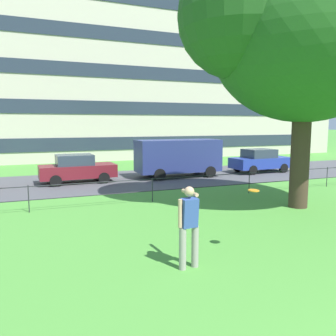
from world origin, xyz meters
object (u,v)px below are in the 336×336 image
(frisbee, at_px, (254,190))
(car_maroon_right, at_px, (77,169))
(panel_van_far_right, at_px, (178,156))
(tree_large_lawn, at_px, (294,33))
(car_blue_left, at_px, (260,161))
(person_thrower, at_px, (189,224))
(apartment_building_background, at_px, (145,80))

(frisbee, xyz_separation_m, car_maroon_right, (-2.79, 12.10, -0.81))
(car_maroon_right, bearing_deg, panel_van_far_right, -0.56)
(tree_large_lawn, bearing_deg, car_blue_left, 59.14)
(frisbee, relative_size, car_maroon_right, 0.09)
(tree_large_lawn, bearing_deg, car_maroon_right, 127.33)
(person_thrower, bearing_deg, frisbee, 6.37)
(frisbee, xyz_separation_m, panel_van_far_right, (3.16, 12.04, -0.31))
(car_maroon_right, bearing_deg, person_thrower, -85.48)
(tree_large_lawn, bearing_deg, frisbee, -139.37)
(person_thrower, xyz_separation_m, panel_van_far_right, (4.98, 12.24, 0.27))
(car_maroon_right, xyz_separation_m, car_blue_left, (11.77, -0.25, 0.00))
(person_thrower, relative_size, car_blue_left, 0.45)
(panel_van_far_right, xyz_separation_m, apartment_building_background, (3.19, 16.63, 6.50))
(panel_van_far_right, relative_size, car_blue_left, 1.24)
(car_maroon_right, bearing_deg, car_blue_left, -1.22)
(frisbee, bearing_deg, panel_van_far_right, 75.29)
(tree_large_lawn, xyz_separation_m, frisbee, (-3.89, -3.34, -4.80))
(tree_large_lawn, relative_size, apartment_building_background, 0.23)
(car_maroon_right, bearing_deg, frisbee, -76.99)
(car_blue_left, height_order, apartment_building_background, apartment_building_background)
(car_blue_left, relative_size, apartment_building_background, 0.10)
(tree_large_lawn, bearing_deg, panel_van_far_right, 94.78)
(car_maroon_right, relative_size, car_blue_left, 1.00)
(panel_van_far_right, bearing_deg, tree_large_lawn, -85.22)
(panel_van_far_right, bearing_deg, person_thrower, -112.14)
(car_maroon_right, height_order, car_blue_left, same)
(frisbee, distance_m, apartment_building_background, 30.01)
(person_thrower, height_order, apartment_building_background, apartment_building_background)
(car_maroon_right, distance_m, apartment_building_background, 20.17)
(frisbee, height_order, car_maroon_right, frisbee)
(car_blue_left, bearing_deg, apartment_building_background, 98.88)
(car_blue_left, bearing_deg, frisbee, -127.14)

